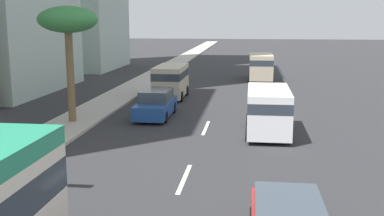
% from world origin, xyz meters
% --- Properties ---
extents(ground_plane, '(198.00, 198.00, 0.00)m').
position_xyz_m(ground_plane, '(31.50, 0.00, 0.00)').
color(ground_plane, '#2D2D30').
extents(sidewalk_right, '(162.00, 2.71, 0.15)m').
position_xyz_m(sidewalk_right, '(31.50, 7.31, 0.07)').
color(sidewalk_right, '#B2ADA3').
rests_on(sidewalk_right, ground_plane).
extents(lane_stripe_mid, '(3.20, 0.16, 0.01)m').
position_xyz_m(lane_stripe_mid, '(12.09, 0.00, 0.01)').
color(lane_stripe_mid, silver).
rests_on(lane_stripe_mid, ground_plane).
extents(lane_stripe_far, '(3.20, 0.16, 0.01)m').
position_xyz_m(lane_stripe_far, '(20.18, 0.00, 0.01)').
color(lane_stripe_far, silver).
rests_on(lane_stripe_far, ground_plane).
extents(car_second, '(4.65, 1.87, 1.59)m').
position_xyz_m(car_second, '(22.65, 3.18, 0.76)').
color(car_second, '#1E478C').
rests_on(car_second, ground_plane).
extents(van_third, '(5.12, 2.23, 2.41)m').
position_xyz_m(van_third, '(40.39, -3.20, 1.38)').
color(van_third, beige).
rests_on(van_third, ground_plane).
extents(van_fifth, '(4.66, 2.12, 2.35)m').
position_xyz_m(van_fifth, '(29.38, 3.44, 1.35)').
color(van_fifth, beige).
rests_on(van_fifth, ground_plane).
extents(van_sixth, '(4.88, 2.17, 2.27)m').
position_xyz_m(van_sixth, '(19.24, -3.19, 1.30)').
color(van_sixth, white).
rests_on(van_sixth, ground_plane).
extents(palm_tree, '(3.14, 3.14, 6.19)m').
position_xyz_m(palm_tree, '(20.28, 7.36, 5.47)').
color(palm_tree, brown).
rests_on(palm_tree, sidewalk_right).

